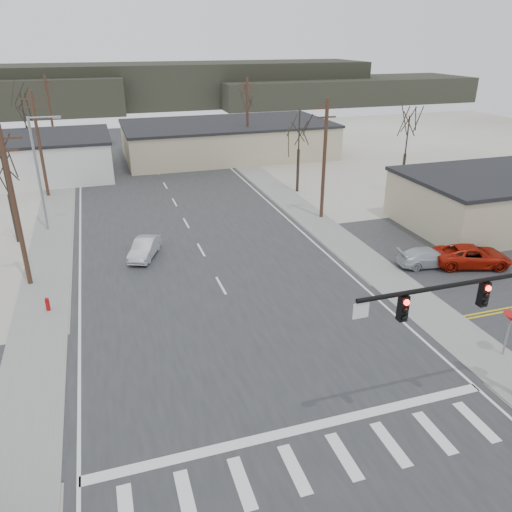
{
  "coord_description": "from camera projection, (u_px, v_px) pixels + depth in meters",
  "views": [
    {
      "loc": [
        -6.45,
        -19.38,
        14.53
      ],
      "look_at": [
        1.76,
        6.21,
        2.6
      ],
      "focal_mm": 35.0,
      "sensor_mm": 36.0,
      "label": 1
    }
  ],
  "objects": [
    {
      "name": "upole_left_d",
      "position": [
        51.0,
        114.0,
        64.49
      ],
      "size": [
        2.2,
        0.3,
        10.0
      ],
      "color": "#412A1E",
      "rests_on": "ground"
    },
    {
      "name": "ground",
      "position": [
        260.0,
        357.0,
        24.57
      ],
      "size": [
        140.0,
        140.0,
        0.0
      ],
      "primitive_type": "plane",
      "color": "silver",
      "rests_on": "ground"
    },
    {
      "name": "building_right_far",
      "position": [
        228.0,
        139.0,
        64.78
      ],
      "size": [
        26.3,
        14.3,
        4.3
      ],
      "color": "tan",
      "rests_on": "ground"
    },
    {
      "name": "sidewalk_left",
      "position": [
        52.0,
        238.0,
        39.0
      ],
      "size": [
        3.0,
        90.0,
        0.06
      ],
      "primitive_type": "cube",
      "color": "gray",
      "rests_on": "ground"
    },
    {
      "name": "tree_right_mid",
      "position": [
        299.0,
        132.0,
        48.28
      ],
      "size": [
        3.74,
        3.74,
        8.33
      ],
      "color": "#32281E",
      "rests_on": "ground"
    },
    {
      "name": "car_far_b",
      "position": [
        105.0,
        139.0,
        72.5
      ],
      "size": [
        1.88,
        4.18,
        1.39
      ],
      "primitive_type": "imported",
      "rotation": [
        0.0,
        0.0,
        -0.06
      ],
      "color": "black",
      "rests_on": "main_road"
    },
    {
      "name": "upole_left_b",
      "position": [
        15.0,
        206.0,
        29.68
      ],
      "size": [
        2.2,
        0.3,
        10.0
      ],
      "color": "#412A1E",
      "rests_on": "ground"
    },
    {
      "name": "car_far_a",
      "position": [
        193.0,
        140.0,
        70.74
      ],
      "size": [
        4.51,
        6.17,
        1.66
      ],
      "primitive_type": "imported",
      "rotation": [
        0.0,
        0.0,
        3.57
      ],
      "color": "black",
      "rests_on": "main_road"
    },
    {
      "name": "parking_lot",
      "position": [
        501.0,
        259.0,
        35.36
      ],
      "size": [
        18.0,
        20.0,
        0.03
      ],
      "primitive_type": "cube",
      "color": "#29292B",
      "rests_on": "ground"
    },
    {
      "name": "streetlight_main",
      "position": [
        40.0,
        168.0,
        38.63
      ],
      "size": [
        2.4,
        0.25,
        9.0
      ],
      "color": "gray",
      "rests_on": "ground"
    },
    {
      "name": "building_lot",
      "position": [
        493.0,
        200.0,
        40.83
      ],
      "size": [
        14.3,
        10.3,
        4.3
      ],
      "color": "tan",
      "rests_on": "ground"
    },
    {
      "name": "upole_left_c",
      "position": [
        39.0,
        143.0,
        47.09
      ],
      "size": [
        2.2,
        0.3,
        10.0
      ],
      "color": "#412A1E",
      "rests_on": "ground"
    },
    {
      "name": "car_parked_silver",
      "position": [
        428.0,
        257.0,
        34.01
      ],
      "size": [
        4.47,
        2.26,
        1.25
      ],
      "primitive_type": "imported",
      "rotation": [
        0.0,
        0.0,
        1.45
      ],
      "color": "#B2B8BD",
      "rests_on": "parking_lot"
    },
    {
      "name": "tree_left_far",
      "position": [
        24.0,
        112.0,
        58.14
      ],
      "size": [
        3.96,
        3.96,
        8.82
      ],
      "color": "#32281E",
      "rests_on": "ground"
    },
    {
      "name": "sidewalk_right",
      "position": [
        303.0,
        211.0,
        44.92
      ],
      "size": [
        3.0,
        90.0,
        0.06
      ],
      "primitive_type": "cube",
      "color": "gray",
      "rests_on": "ground"
    },
    {
      "name": "sedan_crossing",
      "position": [
        145.0,
        248.0,
        35.34
      ],
      "size": [
        2.82,
        4.2,
        1.31
      ],
      "primitive_type": "imported",
      "rotation": [
        0.0,
        0.0,
        -0.4
      ],
      "color": "#A1A5AC",
      "rests_on": "main_road"
    },
    {
      "name": "hill_center",
      "position": [
        189.0,
        84.0,
        110.48
      ],
      "size": [
        80.0,
        18.0,
        9.0
      ],
      "primitive_type": "cube",
      "color": "#333026",
      "rests_on": "ground"
    },
    {
      "name": "tree_right_far",
      "position": [
        246.0,
        103.0,
        71.74
      ],
      "size": [
        3.52,
        3.52,
        7.84
      ],
      "color": "#32281E",
      "rests_on": "ground"
    },
    {
      "name": "car_parked_red",
      "position": [
        472.0,
        256.0,
        33.95
      ],
      "size": [
        5.65,
        3.81,
        1.44
      ],
      "primitive_type": "imported",
      "rotation": [
        0.0,
        0.0,
        1.27
      ],
      "color": "#A01608",
      "rests_on": "parking_lot"
    },
    {
      "name": "upole_right_a",
      "position": [
        324.0,
        158.0,
        41.32
      ],
      "size": [
        2.2,
        0.3,
        10.0
      ],
      "color": "#412A1E",
      "rests_on": "ground"
    },
    {
      "name": "main_road",
      "position": [
        198.0,
        245.0,
        37.61
      ],
      "size": [
        18.0,
        110.0,
        0.05
      ],
      "primitive_type": "cube",
      "color": "#29292B",
      "rests_on": "ground"
    },
    {
      "name": "tree_lot",
      "position": [
        407.0,
        137.0,
        47.59
      ],
      "size": [
        3.52,
        3.52,
        7.84
      ],
      "color": "#32281E",
      "rests_on": "ground"
    },
    {
      "name": "cross_road",
      "position": [
        260.0,
        357.0,
        24.56
      ],
      "size": [
        90.0,
        10.0,
        0.04
      ],
      "primitive_type": "cube",
      "color": "#29292B",
      "rests_on": "ground"
    },
    {
      "name": "traffic_signal_mast",
      "position": [
        502.0,
        311.0,
        19.47
      ],
      "size": [
        8.95,
        0.43,
        7.2
      ],
      "color": "black",
      "rests_on": "ground"
    },
    {
      "name": "building_left_far",
      "position": [
        5.0,
        159.0,
        54.0
      ],
      "size": [
        22.3,
        12.3,
        4.5
      ],
      "color": "silver",
      "rests_on": "ground"
    },
    {
      "name": "hill_right",
      "position": [
        344.0,
        90.0,
        115.73
      ],
      "size": [
        60.0,
        18.0,
        5.5
      ],
      "primitive_type": "cube",
      "color": "#333026",
      "rests_on": "ground"
    },
    {
      "name": "yield_sign",
      "position": [
        511.0,
        319.0,
        23.89
      ],
      "size": [
        0.8,
        0.8,
        2.35
      ],
      "color": "gray",
      "rests_on": "ground"
    },
    {
      "name": "fire_hydrant",
      "position": [
        48.0,
        304.0,
        28.5
      ],
      "size": [
        0.24,
        0.24,
        0.87
      ],
      "color": "#A50C0C",
      "rests_on": "ground"
    },
    {
      "name": "upole_right_b",
      "position": [
        247.0,
        119.0,
        60.47
      ],
      "size": [
        2.2,
        0.3,
        10.0
      ],
      "color": "#412A1E",
      "rests_on": "ground"
    },
    {
      "name": "tree_left_near",
      "position": [
        5.0,
        175.0,
        36.22
      ],
      "size": [
        3.3,
        3.3,
        7.35
      ],
      "color": "#32281E",
      "rests_on": "ground"
    }
  ]
}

